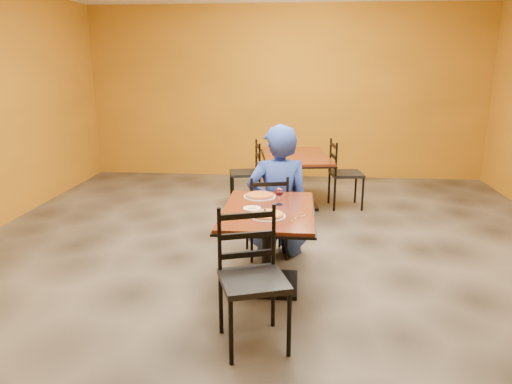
# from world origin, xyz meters

# --- Properties ---
(floor) EXTENTS (7.00, 8.00, 0.01)m
(floor) POSITION_xyz_m (0.00, 0.00, 0.00)
(floor) COLOR black
(floor) RESTS_ON ground
(wall_back) EXTENTS (7.00, 0.01, 3.00)m
(wall_back) POSITION_xyz_m (0.00, 4.00, 1.50)
(wall_back) COLOR #B97014
(wall_back) RESTS_ON ground
(table_main) EXTENTS (0.83, 1.23, 0.75)m
(table_main) POSITION_xyz_m (0.00, -0.50, 0.56)
(table_main) COLOR #581E0D
(table_main) RESTS_ON floor
(table_second) EXTENTS (1.10, 1.48, 0.75)m
(table_second) POSITION_xyz_m (0.22, 2.12, 0.56)
(table_second) COLOR #581E0D
(table_second) RESTS_ON floor
(chair_main_near) EXTENTS (0.58, 0.58, 1.01)m
(chair_main_near) POSITION_xyz_m (-0.04, -1.46, 0.50)
(chair_main_near) COLOR black
(chair_main_near) RESTS_ON floor
(chair_main_far) EXTENTS (0.49, 0.49, 0.90)m
(chair_main_far) POSITION_xyz_m (-0.07, 0.24, 0.45)
(chair_main_far) COLOR black
(chair_main_far) RESTS_ON floor
(chair_second_left) EXTENTS (0.50, 0.50, 0.93)m
(chair_second_left) POSITION_xyz_m (-0.51, 2.12, 0.47)
(chair_second_left) COLOR black
(chair_second_left) RESTS_ON floor
(chair_second_right) EXTENTS (0.49, 0.49, 0.97)m
(chair_second_right) POSITION_xyz_m (0.94, 2.12, 0.48)
(chair_second_right) COLOR black
(chair_second_right) RESTS_ON floor
(diner) EXTENTS (0.75, 0.56, 1.41)m
(diner) POSITION_xyz_m (0.05, 0.30, 0.71)
(diner) COLOR navy
(diner) RESTS_ON floor
(plate_main) EXTENTS (0.31, 0.31, 0.01)m
(plate_main) POSITION_xyz_m (0.01, -0.72, 0.76)
(plate_main) COLOR white
(plate_main) RESTS_ON table_main
(pizza_main) EXTENTS (0.28, 0.28, 0.02)m
(pizza_main) POSITION_xyz_m (0.01, -0.72, 0.77)
(pizza_main) COLOR maroon
(pizza_main) RESTS_ON plate_main
(plate_far) EXTENTS (0.31, 0.31, 0.01)m
(plate_far) POSITION_xyz_m (-0.11, -0.12, 0.76)
(plate_far) COLOR white
(plate_far) RESTS_ON table_main
(pizza_far) EXTENTS (0.28, 0.28, 0.02)m
(pizza_far) POSITION_xyz_m (-0.11, -0.12, 0.77)
(pizza_far) COLOR orange
(pizza_far) RESTS_ON plate_far
(side_plate) EXTENTS (0.16, 0.16, 0.01)m
(side_plate) POSITION_xyz_m (-0.14, -0.51, 0.76)
(side_plate) COLOR white
(side_plate) RESTS_ON table_main
(dip) EXTENTS (0.09, 0.09, 0.01)m
(dip) POSITION_xyz_m (-0.14, -0.51, 0.76)
(dip) COLOR tan
(dip) RESTS_ON side_plate
(wine_glass) EXTENTS (0.08, 0.08, 0.18)m
(wine_glass) POSITION_xyz_m (0.09, -0.36, 0.84)
(wine_glass) COLOR white
(wine_glass) RESTS_ON table_main
(fork) EXTENTS (0.02, 0.19, 0.00)m
(fork) POSITION_xyz_m (-0.13, -0.72, 0.75)
(fork) COLOR silver
(fork) RESTS_ON table_main
(knife) EXTENTS (0.14, 0.17, 0.00)m
(knife) POSITION_xyz_m (0.26, -0.75, 0.75)
(knife) COLOR silver
(knife) RESTS_ON table_main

